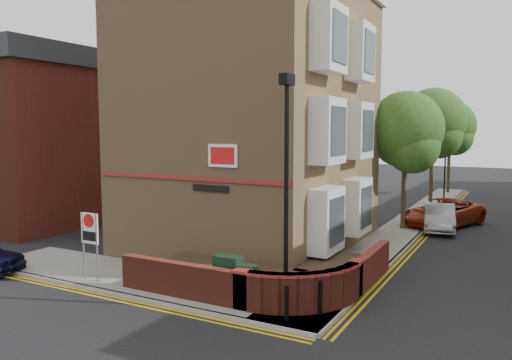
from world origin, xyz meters
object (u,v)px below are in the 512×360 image
object	(u,v)px
utility_cabinet_large	(228,276)
silver_car_near	(440,217)
lamppost	(286,191)
zone_sign	(90,234)

from	to	relation	value
utility_cabinet_large	silver_car_near	distance (m)	14.04
lamppost	silver_car_near	size ratio (longest dim) A/B	1.59
utility_cabinet_large	zone_sign	world-z (taller)	zone_sign
lamppost	silver_car_near	world-z (taller)	lamppost
utility_cabinet_large	silver_car_near	xyz separation A→B (m)	(3.90, 13.49, -0.07)
lamppost	zone_sign	world-z (taller)	lamppost
zone_sign	silver_car_near	size ratio (longest dim) A/B	0.56
silver_car_near	utility_cabinet_large	bearing A→B (deg)	-115.33
silver_car_near	lamppost	bearing A→B (deg)	-107.58
lamppost	utility_cabinet_large	distance (m)	3.24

